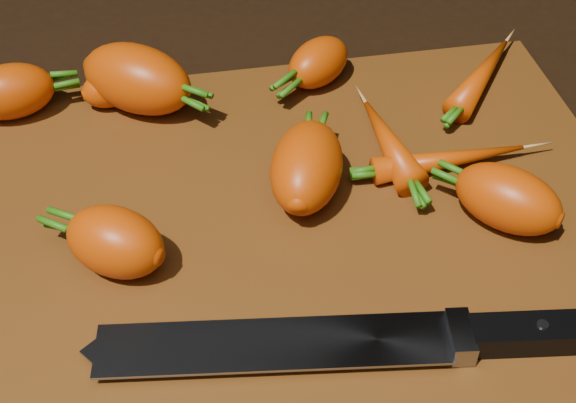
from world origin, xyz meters
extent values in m
cube|color=black|center=(0.00, 0.00, -0.01)|extent=(2.00, 2.00, 0.01)
cube|color=#542C0C|center=(0.00, 0.00, 0.01)|extent=(0.50, 0.40, 0.01)
ellipsoid|color=#D03F00|center=(-0.20, 0.17, 0.03)|extent=(0.08, 0.06, 0.04)
ellipsoid|color=#D03F00|center=(-0.12, -0.01, 0.04)|extent=(0.08, 0.08, 0.05)
ellipsoid|color=#D03F00|center=(-0.09, 0.16, 0.04)|extent=(0.11, 0.10, 0.06)
ellipsoid|color=#D03F00|center=(0.02, 0.04, 0.04)|extent=(0.08, 0.10, 0.05)
ellipsoid|color=#D03F00|center=(0.06, 0.17, 0.03)|extent=(0.07, 0.07, 0.04)
ellipsoid|color=#D03F00|center=(-0.12, 0.17, 0.03)|extent=(0.06, 0.04, 0.03)
ellipsoid|color=#D03F00|center=(0.15, -0.02, 0.03)|extent=(0.09, 0.09, 0.04)
ellipsoid|color=#D03F00|center=(0.19, 0.14, 0.02)|extent=(0.09, 0.10, 0.02)
ellipsoid|color=#D03F00|center=(0.13, 0.04, 0.02)|extent=(0.12, 0.03, 0.02)
ellipsoid|color=#D03F00|center=(0.09, 0.07, 0.02)|extent=(0.03, 0.10, 0.03)
cube|color=gray|center=(-0.13, -0.09, 0.02)|extent=(0.21, 0.07, 0.00)
cube|color=gray|center=(-0.02, -0.10, 0.02)|extent=(0.02, 0.03, 0.02)
cube|color=black|center=(0.04, -0.11, 0.02)|extent=(0.12, 0.04, 0.02)
cylinder|color=#B2B2B7|center=(0.03, -0.11, 0.03)|extent=(0.01, 0.01, 0.00)
camera|label=1|loc=(-0.07, -0.38, 0.41)|focal=50.00mm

